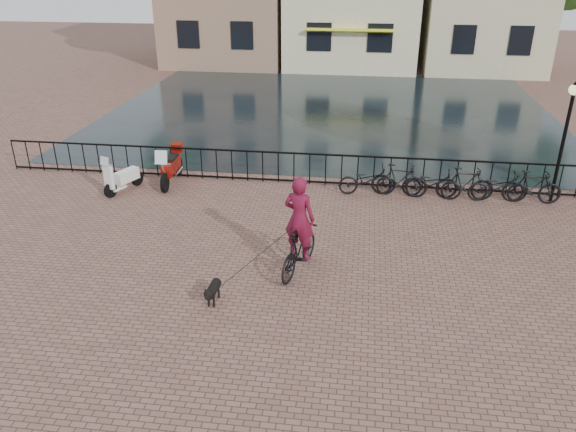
# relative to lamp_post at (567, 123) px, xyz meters

# --- Properties ---
(ground) EXTENTS (100.00, 100.00, 0.00)m
(ground) POSITION_rel_lamp_post_xyz_m (-7.20, -7.60, -2.38)
(ground) COLOR brown
(ground) RESTS_ON ground
(canal_water) EXTENTS (20.00, 20.00, 0.00)m
(canal_water) POSITION_rel_lamp_post_xyz_m (-7.20, 9.70, -2.38)
(canal_water) COLOR black
(canal_water) RESTS_ON ground
(railing) EXTENTS (20.00, 0.05, 1.02)m
(railing) POSITION_rel_lamp_post_xyz_m (-7.20, 0.40, -1.87)
(railing) COLOR black
(railing) RESTS_ON ground
(lamp_post) EXTENTS (0.30, 0.30, 3.45)m
(lamp_post) POSITION_rel_lamp_post_xyz_m (0.00, 0.00, 0.00)
(lamp_post) COLOR black
(lamp_post) RESTS_ON ground
(cyclist) EXTENTS (1.10, 2.07, 2.72)m
(cyclist) POSITION_rel_lamp_post_xyz_m (-6.89, -5.01, -1.34)
(cyclist) COLOR black
(cyclist) RESTS_ON ground
(dog) EXTENTS (0.28, 0.77, 0.51)m
(dog) POSITION_rel_lamp_post_xyz_m (-8.51, -6.49, -2.12)
(dog) COLOR black
(dog) RESTS_ON ground
(motorcycle) EXTENTS (0.53, 1.96, 1.39)m
(motorcycle) POSITION_rel_lamp_post_xyz_m (-11.54, -0.12, -1.68)
(motorcycle) COLOR #98120B
(motorcycle) RESTS_ON ground
(scooter) EXTENTS (0.92, 1.46, 1.31)m
(scooter) POSITION_rel_lamp_post_xyz_m (-12.78, -0.96, -1.72)
(scooter) COLOR white
(scooter) RESTS_ON ground
(parked_bike_0) EXTENTS (1.78, 0.80, 0.90)m
(parked_bike_0) POSITION_rel_lamp_post_xyz_m (-5.40, -0.20, -1.93)
(parked_bike_0) COLOR black
(parked_bike_0) RESTS_ON ground
(parked_bike_1) EXTENTS (1.70, 0.64, 1.00)m
(parked_bike_1) POSITION_rel_lamp_post_xyz_m (-4.45, -0.20, -1.88)
(parked_bike_1) COLOR black
(parked_bike_1) RESTS_ON ground
(parked_bike_2) EXTENTS (1.77, 0.77, 0.90)m
(parked_bike_2) POSITION_rel_lamp_post_xyz_m (-3.50, -0.20, -1.93)
(parked_bike_2) COLOR black
(parked_bike_2) RESTS_ON ground
(parked_bike_3) EXTENTS (1.67, 0.48, 1.00)m
(parked_bike_3) POSITION_rel_lamp_post_xyz_m (-2.55, -0.20, -1.88)
(parked_bike_3) COLOR black
(parked_bike_3) RESTS_ON ground
(parked_bike_4) EXTENTS (1.76, 0.73, 0.90)m
(parked_bike_4) POSITION_rel_lamp_post_xyz_m (-1.60, -0.20, -1.93)
(parked_bike_4) COLOR black
(parked_bike_4) RESTS_ON ground
(parked_bike_5) EXTENTS (1.67, 0.50, 1.00)m
(parked_bike_5) POSITION_rel_lamp_post_xyz_m (-0.65, -0.20, -1.88)
(parked_bike_5) COLOR black
(parked_bike_5) RESTS_ON ground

